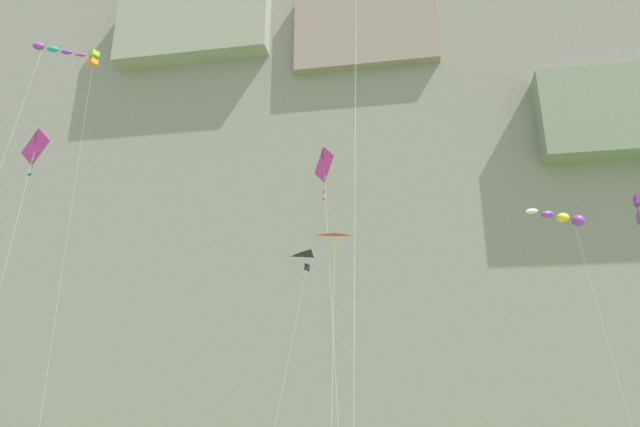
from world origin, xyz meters
TOP-DOWN VIEW (x-y plane):
  - cliff_face at (-0.01, 55.64)m, footprint 180.00×29.33m
  - kite_diamond_upper_mid at (-1.45, 23.69)m, footprint 1.92×3.33m
  - kite_box_far_right at (-24.61, 33.51)m, footprint 2.49×2.97m
  - kite_delta_high_right at (-0.62, 22.11)m, footprint 1.90×3.50m
  - kite_banner_upper_left at (13.76, 17.59)m, footprint 4.08×4.05m
  - kite_windsock_mid_center at (12.55, 27.12)m, footprint 3.82×3.24m
  - kite_windsock_high_center at (-24.80, 28.14)m, footprint 4.03×6.11m
  - kite_delta_mid_right at (-3.75, 32.79)m, footprint 3.43×3.96m
  - kite_diamond_near_cliff at (-18.89, 21.05)m, footprint 2.29×1.68m

SIDE VIEW (x-z plane):
  - kite_delta_high_right at x=-0.62m, z-range 5.50..17.07m
  - kite_delta_mid_right at x=-3.75m, z-range 6.23..19.23m
  - kite_windsock_mid_center at x=12.55m, z-range 6.64..20.94m
  - kite_diamond_upper_mid at x=-1.45m, z-range 7.49..25.43m
  - kite_diamond_near_cliff at x=-18.89m, z-range 8.13..27.40m
  - kite_banner_upper_left at x=13.76m, z-range 8.60..32.36m
  - kite_windsock_high_center at x=-24.80m, z-range 15.08..46.35m
  - kite_box_far_right at x=-24.61m, z-range 16.23..50.50m
  - cliff_face at x=-0.01m, z-range 0.01..69.83m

